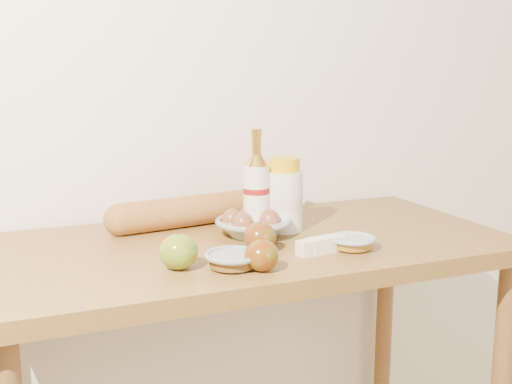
% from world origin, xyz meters
% --- Properties ---
extents(back_wall, '(3.50, 0.02, 2.60)m').
position_xyz_m(back_wall, '(0.00, 1.51, 1.30)').
color(back_wall, white).
rests_on(back_wall, ground).
extents(table, '(1.20, 0.60, 0.90)m').
position_xyz_m(table, '(0.00, 1.18, 0.78)').
color(table, olive).
rests_on(table, ground).
extents(bourbon_bottle, '(0.07, 0.07, 0.25)m').
position_xyz_m(bourbon_bottle, '(0.04, 1.24, 1.00)').
color(bourbon_bottle, '#F2E7CD').
rests_on(bourbon_bottle, table).
extents(cream_bottle, '(0.11, 0.11, 0.18)m').
position_xyz_m(cream_bottle, '(0.11, 1.23, 0.98)').
color(cream_bottle, white).
rests_on(cream_bottle, table).
extents(egg_bowl, '(0.19, 0.19, 0.06)m').
position_xyz_m(egg_bowl, '(0.02, 1.22, 0.93)').
color(egg_bowl, gray).
rests_on(egg_bowl, table).
extents(baguette, '(0.47, 0.14, 0.08)m').
position_xyz_m(baguette, '(-0.08, 1.37, 0.94)').
color(baguette, '#B67437').
rests_on(baguette, table).
extents(apple_yellowgreen, '(0.09, 0.09, 0.07)m').
position_xyz_m(apple_yellowgreen, '(-0.21, 1.04, 0.94)').
color(apple_yellowgreen, olive).
rests_on(apple_yellowgreen, table).
extents(apple_redgreen_front, '(0.08, 0.08, 0.06)m').
position_xyz_m(apple_redgreen_front, '(-0.07, 0.96, 0.93)').
color(apple_redgreen_front, '#8B0707').
rests_on(apple_redgreen_front, table).
extents(apple_redgreen_right, '(0.09, 0.09, 0.07)m').
position_xyz_m(apple_redgreen_right, '(-0.02, 1.09, 0.93)').
color(apple_redgreen_right, maroon).
rests_on(apple_redgreen_right, table).
extents(sugar_bowl, '(0.12, 0.12, 0.03)m').
position_xyz_m(sugar_bowl, '(-0.11, 1.00, 0.92)').
color(sugar_bowl, gray).
rests_on(sugar_bowl, table).
extents(syrup_bowl, '(0.11, 0.11, 0.03)m').
position_xyz_m(syrup_bowl, '(0.18, 1.02, 0.92)').
color(syrup_bowl, '#97A5A1').
rests_on(syrup_bowl, table).
extents(butter_stick, '(0.12, 0.05, 0.03)m').
position_xyz_m(butter_stick, '(0.10, 1.03, 0.92)').
color(butter_stick, beige).
rests_on(butter_stick, table).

